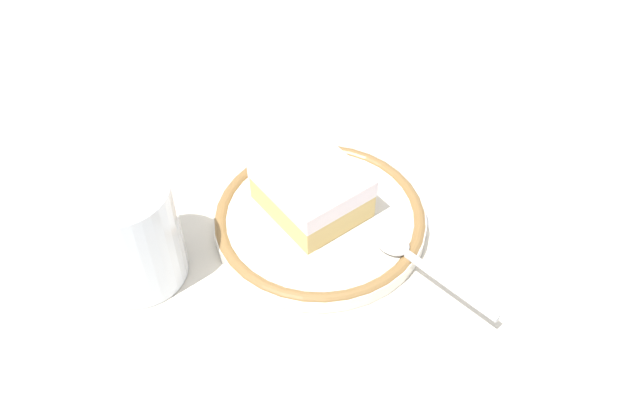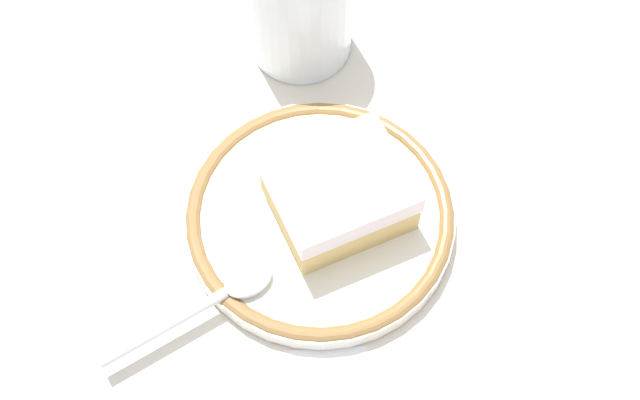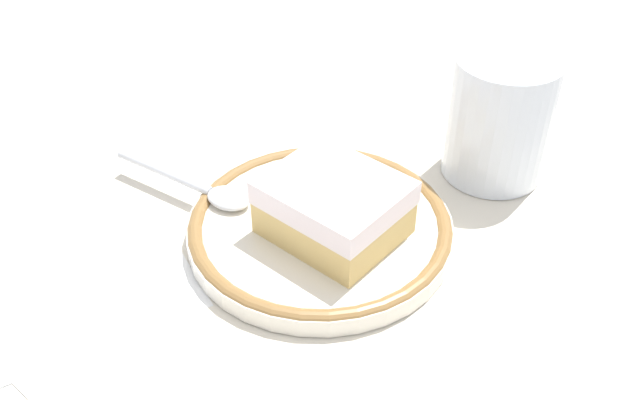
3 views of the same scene
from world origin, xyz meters
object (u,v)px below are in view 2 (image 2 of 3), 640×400
(cake_slice, at_px, (339,193))
(spoon, at_px, (217,297))
(cup, at_px, (300,8))
(plate, at_px, (320,217))

(cake_slice, xyz_separation_m, spoon, (0.03, -0.10, -0.02))
(cake_slice, distance_m, cup, 0.16)
(spoon, relative_size, cup, 1.27)
(plate, bearing_deg, spoon, -70.04)
(plate, xyz_separation_m, cake_slice, (0.00, 0.01, 0.03))
(cake_slice, bearing_deg, cup, 166.88)
(spoon, bearing_deg, plate, 109.96)
(plate, distance_m, cup, 0.16)
(spoon, bearing_deg, cake_slice, 106.90)
(spoon, height_order, cup, cup)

